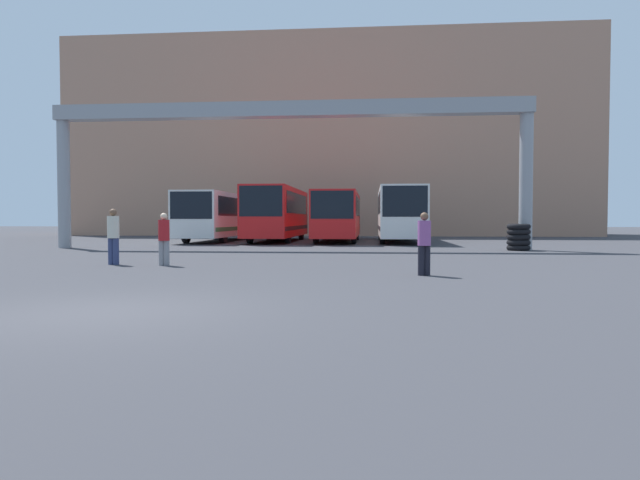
# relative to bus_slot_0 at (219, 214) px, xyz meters

# --- Properties ---
(ground_plane) EXTENTS (200.00, 200.00, 0.00)m
(ground_plane) POSITION_rel_bus_slot_0_xyz_m (5.77, -27.74, -1.74)
(ground_plane) COLOR #38383D
(building_backdrop) EXTENTS (45.50, 12.00, 17.14)m
(building_backdrop) POSITION_rel_bus_slot_0_xyz_m (5.77, 17.32, 6.83)
(building_backdrop) COLOR tan
(building_backdrop) RESTS_ON ground
(overhead_gantry) EXTENTS (22.66, 0.80, 6.92)m
(overhead_gantry) POSITION_rel_bus_slot_0_xyz_m (5.77, -9.16, 3.93)
(overhead_gantry) COLOR gray
(overhead_gantry) RESTS_ON ground
(bus_slot_0) EXTENTS (2.58, 11.38, 3.02)m
(bus_slot_0) POSITION_rel_bus_slot_0_xyz_m (0.00, 0.00, 0.00)
(bus_slot_0) COLOR silver
(bus_slot_0) RESTS_ON ground
(bus_slot_1) EXTENTS (2.59, 11.10, 3.32)m
(bus_slot_1) POSITION_rel_bus_slot_0_xyz_m (3.85, -0.14, 0.17)
(bus_slot_1) COLOR red
(bus_slot_1) RESTS_ON ground
(bus_slot_2) EXTENTS (2.52, 10.94, 3.03)m
(bus_slot_2) POSITION_rel_bus_slot_0_xyz_m (7.69, -0.22, 0.01)
(bus_slot_2) COLOR red
(bus_slot_2) RESTS_ON ground
(bus_slot_3) EXTENTS (2.60, 11.70, 3.28)m
(bus_slot_3) POSITION_rel_bus_slot_0_xyz_m (11.54, 0.16, 0.15)
(bus_slot_3) COLOR silver
(bus_slot_3) RESTS_ON ground
(pedestrian_far_center) EXTENTS (0.33, 0.33, 1.58)m
(pedestrian_far_center) POSITION_rel_bus_slot_0_xyz_m (11.10, -21.55, -0.91)
(pedestrian_far_center) COLOR black
(pedestrian_far_center) RESTS_ON ground
(pedestrian_near_left) EXTENTS (0.33, 0.33, 1.60)m
(pedestrian_near_left) POSITION_rel_bus_slot_0_xyz_m (3.52, -19.17, -0.90)
(pedestrian_near_left) COLOR gray
(pedestrian_near_left) RESTS_ON ground
(pedestrian_mid_right) EXTENTS (0.36, 0.36, 1.73)m
(pedestrian_mid_right) POSITION_rel_bus_slot_0_xyz_m (1.83, -18.97, -0.82)
(pedestrian_mid_right) COLOR navy
(pedestrian_mid_right) RESTS_ON ground
(tire_stack) EXTENTS (1.04, 1.04, 1.20)m
(tire_stack) POSITION_rel_bus_slot_0_xyz_m (16.40, -9.56, -1.14)
(tire_stack) COLOR black
(tire_stack) RESTS_ON ground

